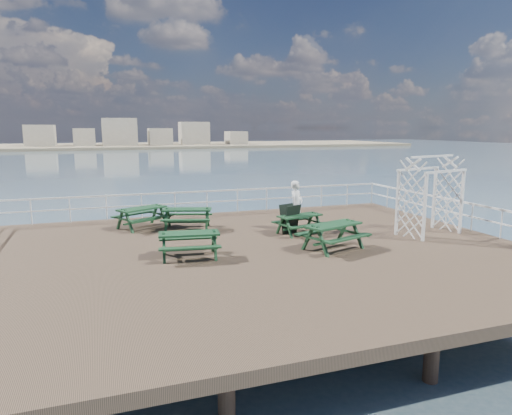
% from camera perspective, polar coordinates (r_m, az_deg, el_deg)
% --- Properties ---
extents(ground, '(18.00, 14.00, 0.30)m').
position_cam_1_polar(ground, '(14.90, -0.11, -5.97)').
color(ground, brown).
rests_on(ground, ground).
extents(sea_backdrop, '(300.00, 300.00, 9.20)m').
position_cam_1_polar(sea_backdrop, '(148.68, -12.58, 7.98)').
color(sea_backdrop, '#476277').
rests_on(sea_backdrop, ground).
extents(railing, '(17.77, 13.76, 1.10)m').
position_cam_1_polar(railing, '(17.04, -3.15, -0.43)').
color(railing, white).
rests_on(railing, ground).
extents(picnic_table_a, '(2.41, 2.26, 0.93)m').
position_cam_1_polar(picnic_table_a, '(18.64, -14.05, -0.69)').
color(picnic_table_a, '#13361C').
rests_on(picnic_table_a, ground).
extents(picnic_table_b, '(2.24, 2.00, 0.91)m').
position_cam_1_polar(picnic_table_b, '(18.12, -8.58, -0.83)').
color(picnic_table_b, '#13361C').
rests_on(picnic_table_b, ground).
extents(picnic_table_c, '(1.94, 1.70, 0.82)m').
position_cam_1_polar(picnic_table_c, '(17.17, 5.49, -1.57)').
color(picnic_table_c, '#13361C').
rests_on(picnic_table_c, ground).
extents(picnic_table_d, '(2.02, 1.71, 0.89)m').
position_cam_1_polar(picnic_table_d, '(14.12, -8.36, -3.96)').
color(picnic_table_d, '#13361C').
rests_on(picnic_table_d, ground).
extents(picnic_table_e, '(2.38, 2.14, 0.96)m').
position_cam_1_polar(picnic_table_e, '(15.12, 9.63, -2.89)').
color(picnic_table_e, '#13361C').
rests_on(picnic_table_e, ground).
extents(trellis_arbor, '(2.60, 1.80, 2.94)m').
position_cam_1_polar(trellis_arbor, '(18.10, 20.92, 0.93)').
color(trellis_arbor, white).
rests_on(trellis_arbor, ground).
extents(sandwich_board, '(0.80, 0.69, 1.11)m').
position_cam_1_polar(sandwich_board, '(17.22, 4.25, -1.46)').
color(sandwich_board, black).
rests_on(sandwich_board, ground).
extents(person, '(0.83, 0.78, 1.90)m').
position_cam_1_polar(person, '(17.90, 5.07, 0.30)').
color(person, white).
rests_on(person, ground).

